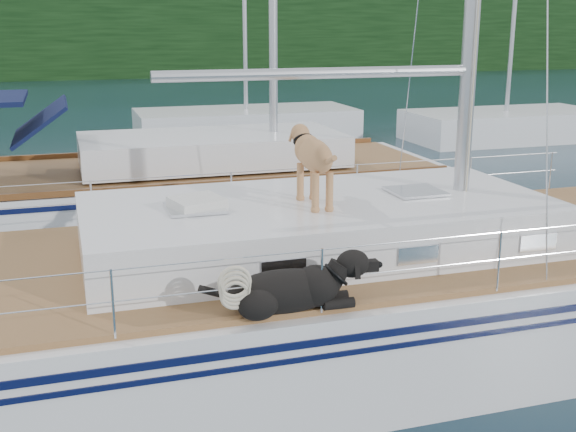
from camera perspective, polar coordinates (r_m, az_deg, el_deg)
name	(u,v)px	position (r m, az deg, el deg)	size (l,w,h in m)	color
ground	(252,358)	(8.48, -2.87, -11.11)	(120.00, 120.00, 0.00)	black
tree_line	(84,34)	(52.42, -15.85, 13.69)	(90.00, 3.00, 6.00)	black
shore_bank	(85,69)	(53.70, -15.71, 11.15)	(92.00, 1.00, 1.20)	#595147
main_sailboat	(259,302)	(8.22, -2.29, -6.82)	(12.00, 3.80, 14.01)	white
neighbor_sailboat	(156,196)	(13.60, -10.41, 1.58)	(11.00, 3.50, 13.30)	white
bg_boat_center	(246,124)	(24.33, -3.32, 7.26)	(7.20, 3.00, 11.65)	white
bg_boat_east	(505,126)	(24.87, 16.79, 6.84)	(6.40, 3.00, 11.65)	white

